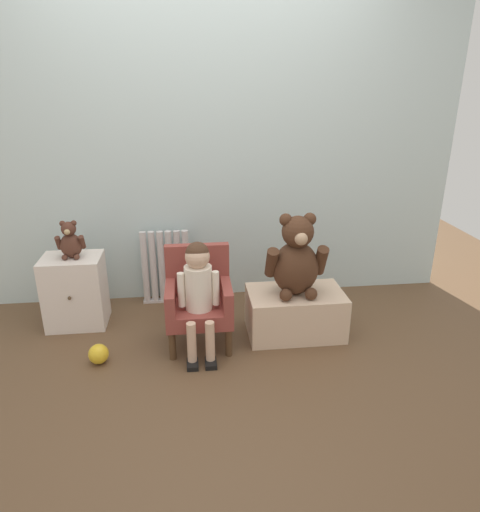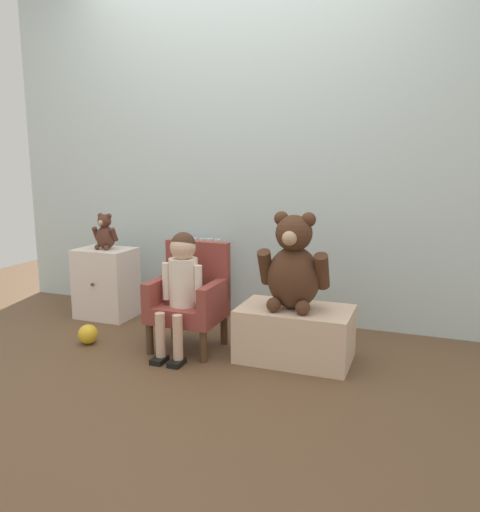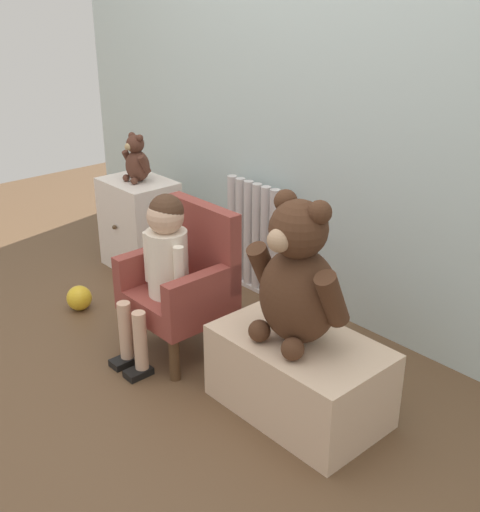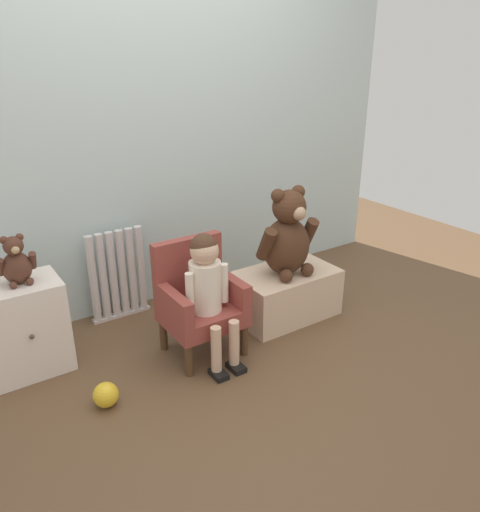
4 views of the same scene
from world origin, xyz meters
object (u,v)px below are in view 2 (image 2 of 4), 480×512
(small_dresser, at_px, (106,283))
(child_figure, at_px, (182,276))
(low_bench, at_px, (295,334))
(large_teddy_bear, at_px, (294,267))
(child_armchair, at_px, (190,297))
(small_teddy_bear, at_px, (105,233))
(radiator, at_px, (199,277))
(toy_ball, at_px, (88,334))

(small_dresser, distance_m, child_figure, 0.98)
(small_dresser, bearing_deg, low_bench, -11.49)
(small_dresser, bearing_deg, large_teddy_bear, -12.09)
(child_armchair, bearing_deg, small_dresser, 158.45)
(child_figure, bearing_deg, large_teddy_bear, 11.04)
(low_bench, relative_size, small_teddy_bear, 2.47)
(radiator, xyz_separation_m, child_armchair, (0.23, -0.61, 0.03))
(small_dresser, distance_m, child_armchair, 0.91)
(low_bench, bearing_deg, small_dresser, 168.51)
(large_teddy_bear, xyz_separation_m, toy_ball, (-1.25, -0.20, -0.48))
(radiator, relative_size, child_armchair, 0.90)
(radiator, bearing_deg, child_armchair, -69.19)
(child_figure, xyz_separation_m, low_bench, (0.64, 0.14, -0.31))
(low_bench, height_order, large_teddy_bear, large_teddy_bear)
(child_figure, distance_m, small_teddy_bear, 0.95)
(child_figure, distance_m, low_bench, 0.73)
(toy_ball, bearing_deg, child_armchair, 16.54)
(child_figure, xyz_separation_m, toy_ball, (-0.62, -0.08, -0.41))
(small_dresser, height_order, child_figure, child_figure)
(child_armchair, height_order, toy_ball, child_armchair)
(child_armchair, bearing_deg, low_bench, 2.75)
(child_figure, relative_size, small_teddy_bear, 2.80)
(large_teddy_bear, bearing_deg, child_armchair, -178.42)
(child_armchair, height_order, large_teddy_bear, large_teddy_bear)
(low_bench, relative_size, toy_ball, 5.17)
(small_dresser, xyz_separation_m, small_teddy_bear, (0.01, -0.00, 0.36))
(radiator, xyz_separation_m, toy_ball, (-0.39, -0.79, -0.22))
(low_bench, bearing_deg, small_teddy_bear, 168.54)
(small_dresser, distance_m, low_bench, 1.52)
(radiator, xyz_separation_m, child_figure, (0.23, -0.71, 0.18))
(small_teddy_bear, bearing_deg, child_armchair, -21.68)
(small_dresser, height_order, large_teddy_bear, large_teddy_bear)
(small_dresser, height_order, toy_ball, small_dresser)
(child_armchair, xyz_separation_m, large_teddy_bear, (0.63, 0.02, 0.23))
(radiator, relative_size, child_figure, 0.80)
(child_armchair, bearing_deg, small_teddy_bear, 158.32)
(large_teddy_bear, xyz_separation_m, small_teddy_bear, (-1.46, 0.31, 0.07))
(radiator, bearing_deg, toy_ball, -116.12)
(child_figure, bearing_deg, toy_ball, -172.79)
(child_armchair, distance_m, large_teddy_bear, 0.67)
(child_armchair, relative_size, toy_ball, 5.21)
(small_dresser, xyz_separation_m, child_armchair, (0.84, -0.33, 0.06))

